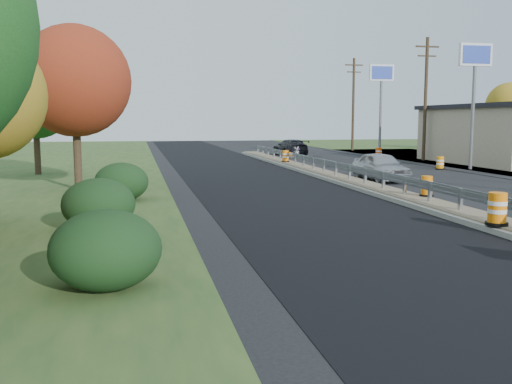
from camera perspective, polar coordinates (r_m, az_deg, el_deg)
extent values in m
plane|color=black|center=(19.97, 19.70, -2.31)|extent=(140.00, 140.00, 0.00)
cube|color=black|center=(27.61, 0.77, 0.66)|extent=(7.20, 120.00, 0.01)
cube|color=gray|center=(27.03, 10.84, 0.57)|extent=(1.60, 55.00, 0.18)
cube|color=brown|center=(27.02, 10.85, 0.82)|extent=(1.25, 55.00, 0.05)
cube|color=silver|center=(18.24, 23.05, -1.49)|extent=(0.10, 0.15, 0.70)
cube|color=silver|center=(19.89, 19.77, -0.66)|extent=(0.10, 0.15, 0.70)
cube|color=silver|center=(21.60, 17.00, 0.05)|extent=(0.10, 0.15, 0.70)
cube|color=silver|center=(23.36, 14.65, 0.65)|extent=(0.10, 0.15, 0.70)
cube|color=silver|center=(25.16, 12.62, 1.16)|extent=(0.10, 0.15, 0.70)
cube|color=silver|center=(26.98, 10.87, 1.61)|extent=(0.10, 0.15, 0.70)
cube|color=silver|center=(28.83, 9.34, 1.99)|extent=(0.10, 0.15, 0.70)
cube|color=silver|center=(30.69, 7.99, 2.33)|extent=(0.10, 0.15, 0.70)
cube|color=silver|center=(32.57, 6.80, 2.63)|extent=(0.10, 0.15, 0.70)
cube|color=silver|center=(34.47, 5.74, 2.90)|extent=(0.10, 0.15, 0.70)
cube|color=silver|center=(36.38, 4.79, 3.13)|extent=(0.10, 0.15, 0.70)
cube|color=silver|center=(38.29, 3.93, 3.35)|extent=(0.10, 0.15, 0.70)
cube|color=silver|center=(40.22, 3.16, 3.54)|extent=(0.10, 0.15, 0.70)
cube|color=silver|center=(42.15, 2.46, 3.71)|extent=(0.10, 0.15, 0.70)
cube|color=silver|center=(44.08, 1.81, 3.87)|extent=(0.10, 0.15, 0.70)
cube|color=silver|center=(46.03, 1.22, 4.01)|extent=(0.10, 0.15, 0.70)
cube|color=silver|center=(47.97, 0.68, 4.14)|extent=(0.10, 0.15, 0.70)
cube|color=silver|center=(49.93, 0.18, 4.26)|extent=(0.10, 0.15, 0.70)
cube|color=silver|center=(27.88, 10.09, 2.22)|extent=(0.04, 46.00, 0.34)
cube|color=silver|center=(27.89, 10.08, 2.05)|extent=(0.06, 46.00, 0.03)
cube|color=silver|center=(27.88, 10.09, 2.38)|extent=(0.06, 46.00, 0.03)
cube|color=black|center=(43.10, 19.61, 4.73)|extent=(0.08, 7.20, 2.20)
cylinder|color=slate|center=(38.86, 20.84, 7.11)|extent=(0.22, 0.22, 6.80)
cube|color=white|center=(39.07, 21.10, 12.69)|extent=(2.20, 0.25, 1.40)
cube|color=#263FB2|center=(39.07, 21.10, 12.69)|extent=(1.90, 0.30, 1.10)
cylinder|color=slate|center=(51.22, 12.33, 7.33)|extent=(0.22, 0.22, 6.80)
cube|color=white|center=(51.38, 12.44, 11.57)|extent=(2.20, 0.25, 1.40)
cube|color=#263FB2|center=(51.38, 12.44, 11.57)|extent=(1.90, 0.30, 1.10)
cylinder|color=#473523|center=(46.30, 16.58, 8.84)|extent=(0.26, 0.26, 9.40)
cube|color=#473523|center=(46.60, 16.77, 13.75)|extent=(1.90, 0.12, 0.12)
cube|color=#473523|center=(46.52, 16.73, 12.90)|extent=(1.50, 0.10, 0.10)
cylinder|color=#473523|center=(59.93, 9.69, 8.60)|extent=(0.26, 0.26, 9.40)
cube|color=#473523|center=(60.16, 9.78, 12.41)|extent=(1.90, 0.12, 0.12)
cube|color=#473523|center=(60.10, 9.76, 11.74)|extent=(1.50, 0.10, 0.10)
ellipsoid|color=black|center=(11.05, -14.79, -5.57)|extent=(2.09, 2.09, 1.52)
ellipsoid|color=black|center=(16.97, -15.48, -1.17)|extent=(2.09, 2.09, 1.52)
ellipsoid|color=black|center=(22.90, -13.31, 1.01)|extent=(2.09, 2.09, 1.52)
cylinder|color=#473523|center=(26.93, -17.42, 3.68)|extent=(0.36, 0.36, 3.30)
sphere|color=#993C1A|center=(26.95, -17.69, 10.54)|extent=(4.95, 4.95, 4.95)
cylinder|color=#473523|center=(35.26, -21.04, 3.93)|extent=(0.36, 0.36, 2.86)
sphere|color=#174619|center=(35.23, -21.24, 8.47)|extent=(4.29, 4.29, 4.29)
cylinder|color=#473523|center=(62.48, 23.88, 5.13)|extent=(0.36, 0.36, 3.08)
sphere|color=#AE8F25|center=(62.48, 24.03, 7.88)|extent=(4.62, 4.62, 4.62)
cylinder|color=black|center=(17.37, 22.92, -2.93)|extent=(0.63, 0.63, 0.08)
cylinder|color=orange|center=(17.30, 22.99, -1.50)|extent=(0.50, 0.50, 0.88)
cylinder|color=white|center=(17.28, 23.01, -1.02)|extent=(0.52, 0.52, 0.11)
cylinder|color=white|center=(17.31, 22.98, -1.77)|extent=(0.52, 0.52, 0.11)
cylinder|color=black|center=(22.99, 16.68, -0.31)|extent=(0.54, 0.54, 0.07)
cylinder|color=orange|center=(22.95, 16.71, 0.62)|extent=(0.43, 0.43, 0.75)
cylinder|color=white|center=(22.93, 16.72, 0.93)|extent=(0.44, 0.44, 0.10)
cylinder|color=white|center=(22.96, 16.71, 0.44)|extent=(0.44, 0.44, 0.10)
cylinder|color=black|center=(40.16, 2.96, 3.08)|extent=(0.55, 0.55, 0.07)
cylinder|color=orange|center=(40.14, 2.96, 3.63)|extent=(0.44, 0.44, 0.76)
cylinder|color=white|center=(40.13, 2.96, 3.81)|extent=(0.45, 0.45, 0.10)
cylinder|color=white|center=(40.14, 2.96, 3.52)|extent=(0.45, 0.45, 0.10)
cylinder|color=black|center=(38.50, 17.92, 2.22)|extent=(0.57, 0.57, 0.08)
cylinder|color=orange|center=(38.47, 17.94, 2.81)|extent=(0.45, 0.45, 0.80)
cylinder|color=white|center=(38.46, 17.95, 3.01)|extent=(0.47, 0.47, 0.10)
cylinder|color=white|center=(38.48, 17.93, 2.70)|extent=(0.47, 0.47, 0.10)
cylinder|color=black|center=(48.27, 12.15, 3.36)|extent=(0.60, 0.60, 0.08)
cylinder|color=#FF4B0A|center=(48.24, 12.16, 3.86)|extent=(0.48, 0.48, 0.84)
cylinder|color=white|center=(48.23, 12.17, 4.02)|extent=(0.49, 0.49, 0.11)
cylinder|color=white|center=(48.25, 12.16, 3.76)|extent=(0.49, 0.49, 0.11)
imported|color=#AEAFB3|center=(30.65, 12.36, 2.53)|extent=(1.86, 4.38, 1.48)
imported|color=black|center=(51.03, 3.47, 4.47)|extent=(2.37, 5.10, 1.44)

